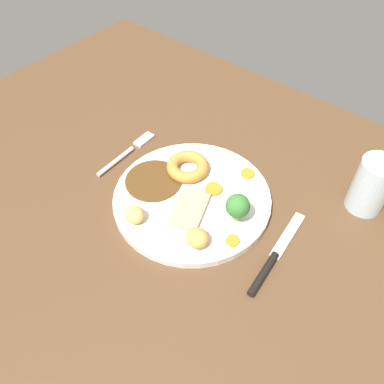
% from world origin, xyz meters
% --- Properties ---
extents(dining_table, '(1.20, 0.84, 0.04)m').
position_xyz_m(dining_table, '(0.00, 0.00, 0.02)').
color(dining_table, brown).
rests_on(dining_table, ground).
extents(dinner_plate, '(0.28, 0.28, 0.01)m').
position_xyz_m(dinner_plate, '(0.01, -0.01, 0.04)').
color(dinner_plate, white).
rests_on(dinner_plate, dining_table).
extents(gravy_pool, '(0.10, 0.10, 0.00)m').
position_xyz_m(gravy_pool, '(-0.06, -0.02, 0.05)').
color(gravy_pool, '#563819').
rests_on(gravy_pool, dinner_plate).
extents(meat_slice_main, '(0.08, 0.10, 0.01)m').
position_xyz_m(meat_slice_main, '(0.03, -0.04, 0.05)').
color(meat_slice_main, tan).
rests_on(meat_slice_main, dinner_plate).
extents(yorkshire_pudding, '(0.08, 0.08, 0.02)m').
position_xyz_m(yorkshire_pudding, '(-0.03, 0.04, 0.06)').
color(yorkshire_pudding, '#C68938').
rests_on(yorkshire_pudding, dinner_plate).
extents(roast_potato_left, '(0.04, 0.04, 0.03)m').
position_xyz_m(roast_potato_left, '(-0.02, -0.11, 0.06)').
color(roast_potato_left, '#D8B260').
rests_on(roast_potato_left, dinner_plate).
extents(roast_potato_right, '(0.05, 0.05, 0.03)m').
position_xyz_m(roast_potato_right, '(0.08, -0.08, 0.06)').
color(roast_potato_right, tan).
rests_on(roast_potato_right, dinner_plate).
extents(carrot_coin_front, '(0.03, 0.03, 0.00)m').
position_xyz_m(carrot_coin_front, '(0.06, 0.10, 0.05)').
color(carrot_coin_front, orange).
rests_on(carrot_coin_front, dinner_plate).
extents(carrot_coin_back, '(0.03, 0.03, 0.01)m').
position_xyz_m(carrot_coin_back, '(0.04, 0.03, 0.05)').
color(carrot_coin_back, orange).
rests_on(carrot_coin_back, dinner_plate).
extents(carrot_coin_side, '(0.02, 0.02, 0.00)m').
position_xyz_m(carrot_coin_side, '(0.13, -0.04, 0.05)').
color(carrot_coin_side, orange).
rests_on(carrot_coin_side, dinner_plate).
extents(broccoli_floret, '(0.04, 0.04, 0.05)m').
position_xyz_m(broccoli_floret, '(0.10, 0.00, 0.08)').
color(broccoli_floret, '#8CB766').
rests_on(broccoli_floret, dinner_plate).
extents(fork, '(0.02, 0.15, 0.01)m').
position_xyz_m(fork, '(-0.16, 0.01, 0.04)').
color(fork, silver).
rests_on(fork, dining_table).
extents(knife, '(0.03, 0.19, 0.01)m').
position_xyz_m(knife, '(0.19, -0.02, 0.04)').
color(knife, black).
rests_on(knife, dining_table).
extents(water_glass, '(0.06, 0.06, 0.10)m').
position_xyz_m(water_glass, '(0.25, 0.18, 0.09)').
color(water_glass, silver).
rests_on(water_glass, dining_table).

